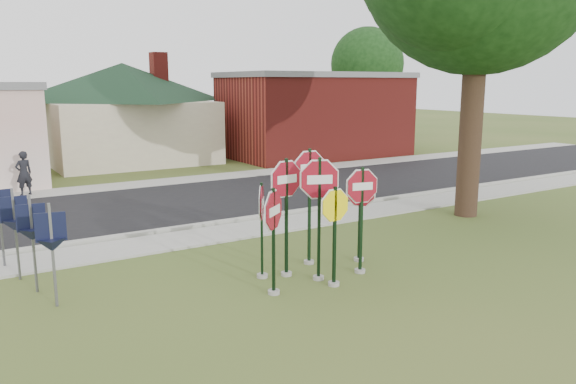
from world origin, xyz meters
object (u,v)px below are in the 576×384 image
stop_sign_left (273,227)px  pedestrian (24,173)px  stop_sign_yellow (335,225)px  stop_sign_center (319,199)px

stop_sign_left → pedestrian: stop_sign_left is taller
stop_sign_yellow → stop_sign_left: stop_sign_left is taller
stop_sign_yellow → pedestrian: 14.25m
stop_sign_center → stop_sign_left: 1.32m
stop_sign_left → pedestrian: (-2.86, 13.36, -0.50)m
stop_sign_yellow → stop_sign_left: 1.33m
stop_sign_yellow → stop_sign_center: bearing=97.5°
stop_sign_center → stop_sign_left: stop_sign_center is taller
stop_sign_center → stop_sign_yellow: 0.67m
stop_sign_left → pedestrian: 13.68m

